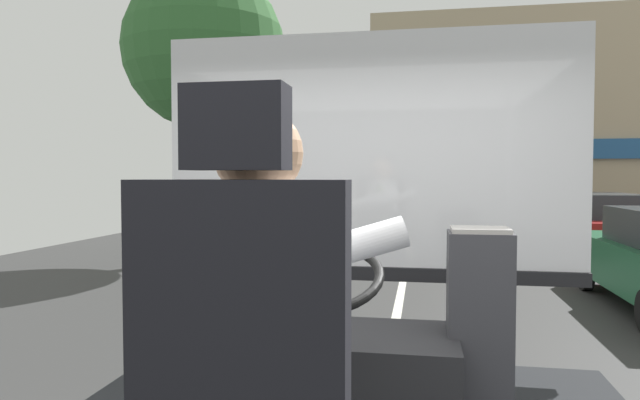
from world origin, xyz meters
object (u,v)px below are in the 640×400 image
object	(u,v)px
bus_driver	(266,316)
steering_console	(332,372)
fare_box	(479,326)
parked_car_red	(595,224)

from	to	relation	value
bus_driver	steering_console	size ratio (longest dim) A/B	0.76
bus_driver	fare_box	size ratio (longest dim) A/B	0.96
steering_console	fare_box	size ratio (longest dim) A/B	1.27
bus_driver	parked_car_red	xyz separation A→B (m)	(4.12, 11.93, -0.71)
bus_driver	steering_console	bearing A→B (deg)	90.00
bus_driver	steering_console	xyz separation A→B (m)	(0.00, 1.08, -0.51)
fare_box	bus_driver	bearing A→B (deg)	-118.27
bus_driver	parked_car_red	distance (m)	12.64
fare_box	parked_car_red	size ratio (longest dim) A/B	0.19
fare_box	parked_car_red	world-z (taller)	fare_box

